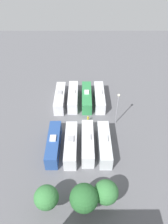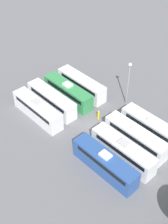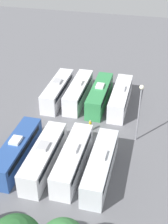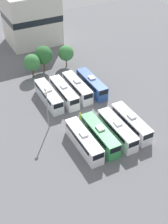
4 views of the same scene
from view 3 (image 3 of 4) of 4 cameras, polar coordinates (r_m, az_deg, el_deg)
ground_plane at (r=44.32m, az=-1.50°, el=-3.36°), size 118.75×118.75×0.00m
bus_0 at (r=49.08m, az=6.68°, el=2.72°), size 2.46×10.58×3.44m
bus_1 at (r=49.47m, az=2.87°, el=3.18°), size 2.46×10.58×3.44m
bus_2 at (r=50.38m, az=-1.02°, el=3.81°), size 2.46×10.58×3.44m
bus_3 at (r=50.89m, az=-4.83°, el=4.00°), size 2.46×10.58×3.44m
bus_4 at (r=36.27m, az=3.03°, el=-9.73°), size 2.46×10.58×3.44m
bus_5 at (r=37.12m, az=-2.06°, el=-8.48°), size 2.46×10.58×3.44m
bus_6 at (r=37.67m, az=-7.33°, el=-8.06°), size 2.46×10.58×3.44m
bus_7 at (r=39.04m, az=-12.14°, el=-6.92°), size 2.46×10.58×3.44m
worker_person at (r=43.76m, az=1.15°, el=-2.56°), size 0.36×0.36×1.77m
light_pole at (r=40.02m, az=10.17°, el=1.38°), size 0.60×0.60×8.39m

